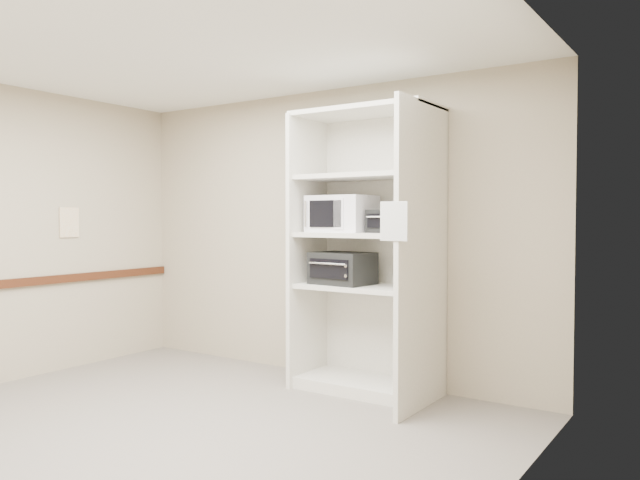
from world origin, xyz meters
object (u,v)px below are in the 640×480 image
Objects in this scene: toaster_oven_lower at (343,268)px; microwave at (342,214)px; shelving_unit at (371,261)px; toaster_oven_upper at (390,221)px.

microwave is at bearing 130.09° from toaster_oven_lower.
toaster_oven_upper is (0.16, 0.04, 0.34)m from shelving_unit.
shelving_unit is 4.50× the size of microwave.
shelving_unit is at bearing -160.35° from toaster_oven_upper.
microwave reaches higher than toaster_oven_lower.
toaster_oven_lower is at bearing -167.76° from shelving_unit.
shelving_unit reaches higher than toaster_oven_upper.
toaster_oven_upper is at bearing 15.16° from shelving_unit.
toaster_oven_lower is at bearing -162.11° from toaster_oven_upper.
microwave reaches higher than toaster_oven_upper.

